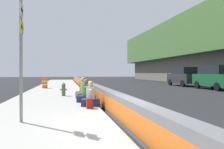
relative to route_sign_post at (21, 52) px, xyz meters
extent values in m
plane|color=#232326|center=(-0.94, -3.13, -2.21)|extent=(160.00, 160.00, 0.00)
cube|color=#A8A59E|center=(-0.94, -0.48, -2.14)|extent=(80.00, 4.40, 0.14)
cube|color=slate|center=(-0.94, -3.13, -1.79)|extent=(76.00, 0.44, 0.85)
cube|color=orange|center=(-0.94, -2.90, -1.83)|extent=(74.48, 0.01, 0.54)
cylinder|color=gray|center=(0.00, 0.00, -0.27)|extent=(0.09, 0.09, 3.60)
cube|color=white|center=(0.00, -0.02, 1.23)|extent=(0.44, 0.02, 0.36)
cube|color=black|center=(0.00, -0.03, 1.23)|extent=(0.30, 0.01, 0.10)
cube|color=yellow|center=(0.00, -0.02, 0.73)|extent=(0.44, 0.02, 0.36)
cube|color=black|center=(0.00, -0.03, 0.73)|extent=(0.30, 0.01, 0.10)
cylinder|color=#47663D|center=(7.10, -1.15, -1.71)|extent=(0.24, 0.24, 0.72)
cone|color=gray|center=(7.10, -1.15, -1.27)|extent=(0.26, 0.26, 0.16)
cylinder|color=gray|center=(7.10, -1.32, -1.68)|extent=(0.10, 0.12, 0.10)
cylinder|color=gray|center=(7.10, -0.98, -1.68)|extent=(0.10, 0.12, 0.10)
cube|color=#23284C|center=(2.72, -2.37, -1.92)|extent=(0.80, 0.90, 0.29)
cylinder|color=beige|center=(2.72, -2.37, -1.50)|extent=(0.38, 0.38, 0.56)
sphere|color=beige|center=(2.72, -2.37, -1.10)|extent=(0.25, 0.25, 0.25)
cylinder|color=beige|center=(2.93, -2.41, -1.55)|extent=(0.30, 0.18, 0.49)
cylinder|color=beige|center=(2.52, -2.33, -1.55)|extent=(0.30, 0.18, 0.49)
cube|color=#23284C|center=(4.06, -2.28, -1.92)|extent=(0.89, 0.97, 0.31)
cylinder|color=#4C8951|center=(4.06, -2.28, -1.47)|extent=(0.39, 0.39, 0.58)
sphere|color=#8E6647|center=(4.06, -2.28, -1.05)|extent=(0.26, 0.26, 0.26)
cylinder|color=#4C8951|center=(4.27, -2.34, -1.53)|extent=(0.32, 0.21, 0.51)
cylinder|color=#4C8951|center=(3.85, -2.23, -1.53)|extent=(0.32, 0.21, 0.51)
cube|color=#424247|center=(5.31, -2.31, -1.91)|extent=(0.84, 0.96, 0.33)
cylinder|color=gold|center=(5.31, -2.31, -1.44)|extent=(0.42, 0.42, 0.62)
sphere|color=#8E6647|center=(5.31, -2.31, -0.99)|extent=(0.27, 0.27, 0.27)
cylinder|color=gold|center=(5.54, -2.28, -1.50)|extent=(0.33, 0.18, 0.54)
cylinder|color=gold|center=(5.08, -2.33, -1.50)|extent=(0.33, 0.18, 0.54)
cube|color=#424247|center=(6.24, -2.31, -1.91)|extent=(0.81, 0.92, 0.32)
cylinder|color=#333842|center=(6.24, -2.31, -1.45)|extent=(0.41, 0.41, 0.60)
sphere|color=beige|center=(6.24, -2.31, -1.02)|extent=(0.26, 0.26, 0.26)
cylinder|color=#333842|center=(6.46, -2.34, -1.51)|extent=(0.32, 0.18, 0.53)
cylinder|color=#333842|center=(6.02, -2.29, -1.51)|extent=(0.32, 0.18, 0.53)
cube|color=maroon|center=(2.01, -2.22, -1.87)|extent=(0.32, 0.22, 0.40)
cube|color=maroon|center=(2.01, -2.36, -1.93)|extent=(0.22, 0.06, 0.20)
cylinder|color=orange|center=(14.38, 0.66, -1.60)|extent=(0.52, 0.52, 0.95)
cylinder|color=white|center=(14.38, 0.66, -1.41)|extent=(0.54, 0.54, 0.10)
cylinder|color=white|center=(14.38, 0.66, -1.74)|extent=(0.54, 0.54, 0.10)
cube|color=#145128|center=(10.89, -15.22, -1.28)|extent=(4.87, 2.10, 1.10)
cube|color=black|center=(10.79, -15.21, -0.33)|extent=(3.16, 1.85, 0.80)
cylinder|color=black|center=(12.46, -14.35, -1.83)|extent=(0.77, 0.25, 0.76)
cylinder|color=black|center=(12.39, -16.20, -1.83)|extent=(0.77, 0.25, 0.76)
cylinder|color=black|center=(9.39, -14.24, -1.83)|extent=(0.77, 0.25, 0.76)
cube|color=#28282D|center=(16.61, -15.26, -1.28)|extent=(4.83, 2.00, 1.10)
cube|color=black|center=(16.51, -15.26, -0.33)|extent=(3.13, 1.78, 0.80)
cylinder|color=black|center=(18.16, -14.36, -1.83)|extent=(0.76, 0.23, 0.76)
cylinder|color=black|center=(18.12, -16.21, -1.83)|extent=(0.76, 0.23, 0.76)
cylinder|color=black|center=(15.09, -14.31, -1.83)|extent=(0.76, 0.23, 0.76)
cylinder|color=black|center=(15.05, -16.15, -1.83)|extent=(0.76, 0.23, 0.76)
camera|label=1|loc=(-6.67, -1.28, -0.61)|focal=33.97mm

